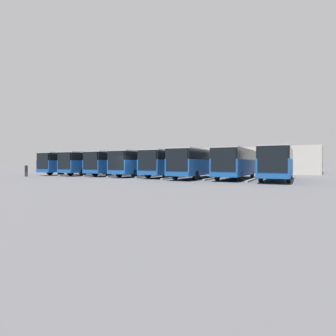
# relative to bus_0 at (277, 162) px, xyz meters

# --- Properties ---
(ground_plane) EXTENTS (600.00, 600.00, 0.00)m
(ground_plane) POSITION_rel_bus_0_xyz_m (14.51, 5.48, -1.79)
(ground_plane) COLOR #5B5B60
(bus_0) EXTENTS (3.41, 11.14, 3.19)m
(bus_0) POSITION_rel_bus_0_xyz_m (0.00, 0.00, 0.00)
(bus_0) COLOR #19519E
(bus_0) RESTS_ON ground_plane
(curb_divider_0) EXTENTS (0.71, 5.73, 0.15)m
(curb_divider_0) POSITION_rel_bus_0_xyz_m (2.07, 1.62, -1.71)
(curb_divider_0) COLOR #9E9E99
(curb_divider_0) RESTS_ON ground_plane
(bus_1) EXTENTS (3.41, 11.14, 3.19)m
(bus_1) POSITION_rel_bus_0_xyz_m (4.15, -0.35, 0.00)
(bus_1) COLOR #19519E
(bus_1) RESTS_ON ground_plane
(curb_divider_1) EXTENTS (0.71, 5.73, 0.15)m
(curb_divider_1) POSITION_rel_bus_0_xyz_m (6.22, 1.27, -1.71)
(curb_divider_1) COLOR #9E9E99
(curb_divider_1) RESTS_ON ground_plane
(bus_2) EXTENTS (3.41, 11.14, 3.19)m
(bus_2) POSITION_rel_bus_0_xyz_m (8.29, 0.64, 0.00)
(bus_2) COLOR #19519E
(bus_2) RESTS_ON ground_plane
(curb_divider_2) EXTENTS (0.71, 5.73, 0.15)m
(curb_divider_2) POSITION_rel_bus_0_xyz_m (10.36, 2.26, -1.71)
(curb_divider_2) COLOR #9E9E99
(curb_divider_2) RESTS_ON ground_plane
(bus_3) EXTENTS (3.41, 11.14, 3.19)m
(bus_3) POSITION_rel_bus_0_xyz_m (12.44, -0.40, 0.00)
(bus_3) COLOR #19519E
(bus_3) RESTS_ON ground_plane
(curb_divider_3) EXTENTS (0.71, 5.73, 0.15)m
(curb_divider_3) POSITION_rel_bus_0_xyz_m (14.51, 1.22, -1.71)
(curb_divider_3) COLOR #9E9E99
(curb_divider_3) RESTS_ON ground_plane
(bus_4) EXTENTS (3.41, 11.14, 3.19)m
(bus_4) POSITION_rel_bus_0_xyz_m (16.58, -0.16, 0.00)
(bus_4) COLOR #19519E
(bus_4) RESTS_ON ground_plane
(curb_divider_4) EXTENTS (0.71, 5.73, 0.15)m
(curb_divider_4) POSITION_rel_bus_0_xyz_m (18.66, 1.47, -1.71)
(curb_divider_4) COLOR #9E9E99
(curb_divider_4) RESTS_ON ground_plane
(bus_5) EXTENTS (3.41, 11.14, 3.19)m
(bus_5) POSITION_rel_bus_0_xyz_m (20.73, -0.19, 0.00)
(bus_5) COLOR #19519E
(bus_5) RESTS_ON ground_plane
(curb_divider_5) EXTENTS (0.71, 5.73, 0.15)m
(curb_divider_5) POSITION_rel_bus_0_xyz_m (22.80, 1.43, -1.71)
(curb_divider_5) COLOR #9E9E99
(curb_divider_5) RESTS_ON ground_plane
(bus_6) EXTENTS (3.41, 11.14, 3.19)m
(bus_6) POSITION_rel_bus_0_xyz_m (24.87, 0.38, 0.00)
(bus_6) COLOR #19519E
(bus_6) RESTS_ON ground_plane
(curb_divider_6) EXTENTS (0.71, 5.73, 0.15)m
(curb_divider_6) POSITION_rel_bus_0_xyz_m (26.95, 2.00, -1.71)
(curb_divider_6) COLOR #9E9E99
(curb_divider_6) RESTS_ON ground_plane
(bus_7) EXTENTS (3.41, 11.14, 3.19)m
(bus_7) POSITION_rel_bus_0_xyz_m (29.02, 0.62, 0.00)
(bus_7) COLOR #19519E
(bus_7) RESTS_ON ground_plane
(pedestrian) EXTENTS (0.49, 0.49, 1.59)m
(pedestrian) POSITION_rel_bus_0_xyz_m (28.53, 8.30, -0.93)
(pedestrian) COLOR #38384C
(pedestrian) RESTS_ON ground_plane
(station_building) EXTENTS (36.02, 13.30, 4.31)m
(station_building) POSITION_rel_bus_0_xyz_m (14.51, -20.36, 0.40)
(station_building) COLOR beige
(station_building) RESTS_ON ground_plane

